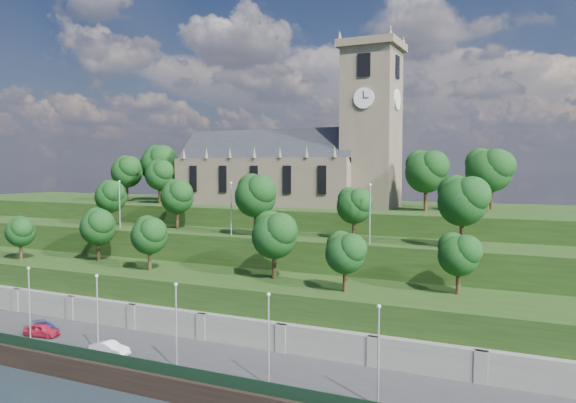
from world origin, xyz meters
The scene contains 17 objects.
ground centered at (0.00, 0.00, 0.00)m, with size 320.00×320.00×0.00m, color black.
promenade centered at (0.00, 6.00, 1.00)m, with size 160.00×12.00×2.00m, color #2D2D30.
quay_wall centered at (0.00, -0.05, 1.10)m, with size 160.00×0.50×2.20m, color black.
fence centered at (0.00, 0.60, 2.60)m, with size 160.00×0.10×1.20m, color black.
retaining_wall centered at (0.00, 11.97, 2.50)m, with size 160.00×2.10×5.00m.
embankment_lower centered at (0.00, 18.00, 4.00)m, with size 160.00×12.00×8.00m, color #1B3411.
embankment_upper centered at (0.00, 29.00, 6.00)m, with size 160.00×10.00×12.00m, color #1B3411.
hilltop centered at (0.00, 50.00, 7.50)m, with size 160.00×32.00×15.00m, color #1B3411.
church centered at (0.79, 45.98, 22.52)m, with size 38.60×12.35×27.60m.
trees_lower centered at (0.87, 18.26, 12.95)m, with size 66.11×8.75×8.22m.
trees_upper centered at (4.82, 27.98, 17.45)m, with size 60.45×8.45×8.62m.
trees_hilltop centered at (-0.90, 45.07, 21.46)m, with size 71.12×15.74×10.97m.
lamp_posts_promenade centered at (-2.00, 2.50, 6.83)m, with size 60.36×0.36×8.43m.
lamp_posts_upper centered at (0.00, 26.00, 16.33)m, with size 40.36×0.36×7.46m.
car_left centered at (-12.38, 4.41, 2.72)m, with size 1.71×4.25×1.45m, color #AE1D33.
car_middle centered at (-0.66, 2.71, 2.73)m, with size 1.54×4.41×1.45m, color silver.
car_right centered at (-13.04, 5.56, 2.60)m, with size 1.69×4.15×1.20m, color navy.
Camera 1 is at (40.44, -40.85, 21.42)m, focal length 35.00 mm.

